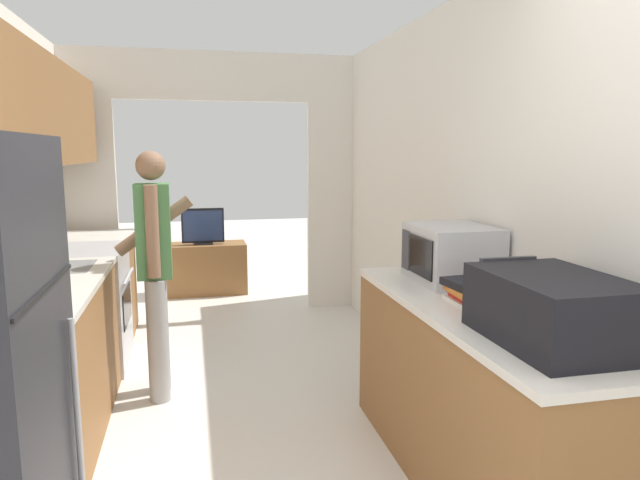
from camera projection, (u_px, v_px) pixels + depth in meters
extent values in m
cube|color=brown|center=(24.00, 109.00, 3.41)|extent=(0.32, 3.21, 0.68)
cube|color=white|center=(501.00, 214.00, 3.06)|extent=(0.06, 6.77, 2.50)
cube|color=white|center=(81.00, 213.00, 5.23)|extent=(0.65, 0.06, 2.05)
cube|color=white|center=(339.00, 207.00, 5.77)|extent=(0.65, 0.06, 2.05)
cube|color=white|center=(213.00, 76.00, 5.31)|extent=(3.11, 0.06, 0.45)
cube|color=brown|center=(37.00, 375.00, 2.98)|extent=(0.60, 1.80, 0.85)
cube|color=silver|center=(30.00, 294.00, 2.91)|extent=(0.62, 1.81, 0.03)
cube|color=brown|center=(96.00, 288.00, 4.88)|extent=(0.60, 0.69, 0.85)
cube|color=silver|center=(93.00, 237.00, 4.82)|extent=(0.62, 0.70, 0.03)
cube|color=#9EA3A8|center=(56.00, 268.00, 3.48)|extent=(0.42, 0.44, 0.00)
cube|color=brown|center=(477.00, 399.00, 2.70)|extent=(0.60, 1.84, 0.85)
cube|color=silver|center=(481.00, 309.00, 2.63)|extent=(0.62, 1.87, 0.03)
cube|color=black|center=(47.00, 288.00, 1.72)|extent=(0.01, 0.69, 0.01)
cylinder|color=#99999E|center=(77.00, 408.00, 2.02)|extent=(0.02, 0.02, 0.65)
cube|color=#B7B7BC|center=(82.00, 308.00, 4.20)|extent=(0.62, 0.72, 0.88)
cube|color=black|center=(127.00, 305.00, 4.27)|extent=(0.01, 0.49, 0.26)
cylinder|color=#B7B7BC|center=(128.00, 276.00, 4.24)|extent=(0.02, 0.58, 0.02)
cube|color=#B7B7BC|center=(34.00, 241.00, 4.06)|extent=(0.04, 0.72, 0.14)
cylinder|color=#232328|center=(93.00, 253.00, 4.00)|extent=(0.16, 0.16, 0.01)
cylinder|color=#232328|center=(100.00, 245.00, 4.31)|extent=(0.16, 0.16, 0.01)
cylinder|color=#232328|center=(55.00, 254.00, 3.95)|extent=(0.16, 0.16, 0.01)
cylinder|color=#232328|center=(65.00, 246.00, 4.26)|extent=(0.16, 0.16, 0.01)
cylinder|color=#9E9E9E|center=(158.00, 341.00, 3.60)|extent=(0.13, 0.13, 0.79)
cylinder|color=#9E9E9E|center=(159.00, 333.00, 3.77)|extent=(0.13, 0.13, 0.79)
cube|color=#4C844C|center=(153.00, 231.00, 3.58)|extent=(0.21, 0.21, 0.59)
cylinder|color=#8C664C|center=(152.00, 232.00, 3.44)|extent=(0.08, 0.08, 0.56)
cylinder|color=#8C664C|center=(154.00, 226.00, 3.71)|extent=(0.51, 0.09, 0.39)
sphere|color=#8C664C|center=(150.00, 166.00, 3.51)|extent=(0.18, 0.18, 0.18)
cube|color=black|center=(552.00, 321.00, 2.11)|extent=(0.42, 0.61, 0.16)
cube|color=black|center=(554.00, 288.00, 2.09)|extent=(0.42, 0.61, 0.09)
cube|color=#2D2D33|center=(508.00, 269.00, 2.39)|extent=(0.25, 0.02, 0.10)
cube|color=#B7B7BC|center=(452.00, 253.00, 3.10)|extent=(0.39, 0.49, 0.31)
cube|color=black|center=(421.00, 257.00, 3.00)|extent=(0.01, 0.30, 0.21)
cube|color=#38383D|center=(406.00, 250.00, 3.21)|extent=(0.01, 0.10, 0.22)
cube|color=white|center=(478.00, 303.00, 2.63)|extent=(0.23, 0.28, 0.02)
cube|color=red|center=(476.00, 297.00, 2.62)|extent=(0.18, 0.25, 0.03)
cube|color=#C67028|center=(477.00, 291.00, 2.61)|extent=(0.24, 0.25, 0.02)
cube|color=black|center=(475.00, 284.00, 2.62)|extent=(0.25, 0.28, 0.03)
cube|color=brown|center=(204.00, 268.00, 6.39)|extent=(0.93, 0.42, 0.56)
cube|color=black|center=(203.00, 243.00, 6.30)|extent=(0.20, 0.16, 0.02)
cube|color=black|center=(203.00, 225.00, 6.27)|extent=(0.46, 0.04, 0.38)
cube|color=navy|center=(203.00, 226.00, 6.25)|extent=(0.42, 0.01, 0.33)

